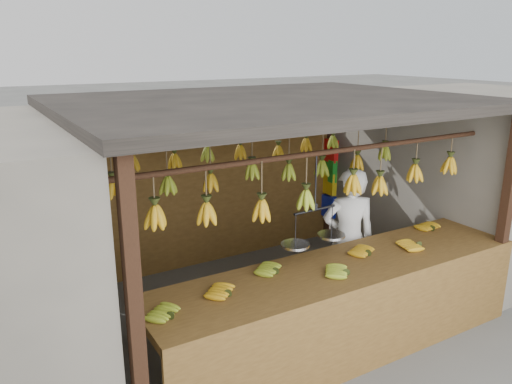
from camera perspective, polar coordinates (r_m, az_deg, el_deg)
ground at (r=6.01m, az=1.49°, el=-12.69°), size 80.00×80.00×0.00m
stall at (r=5.62m, az=-0.15°, el=6.65°), size 4.30×3.30×2.40m
neighbor_right at (r=8.00m, az=24.00°, el=2.09°), size 3.00×3.00×2.30m
counter at (r=4.87m, az=10.73°, el=-10.74°), size 3.96×0.90×0.96m
hanging_bananas at (r=5.42m, az=1.60°, el=2.47°), size 3.54×2.23×0.40m
balance_scale at (r=4.67m, az=6.63°, el=-4.93°), size 0.69×0.28×0.84m
vendor at (r=5.73m, az=10.49°, el=-5.32°), size 0.71×0.61×1.66m
bag_bundles at (r=7.74m, az=8.44°, el=1.61°), size 0.08×0.26×1.22m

